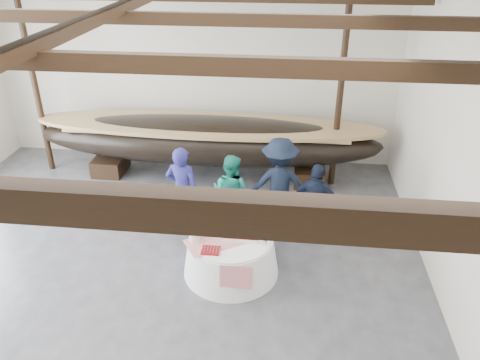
# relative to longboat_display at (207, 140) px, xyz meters

# --- Properties ---
(floor) EXTENTS (10.00, 12.00, 0.01)m
(floor) POSITION_rel_longboat_display_xyz_m (-0.51, -4.83, -0.98)
(floor) COLOR #3D3D42
(floor) RESTS_ON ground
(wall_back) EXTENTS (10.00, 0.02, 4.50)m
(wall_back) POSITION_rel_longboat_display_xyz_m (-0.51, 1.17, 1.27)
(wall_back) COLOR silver
(wall_back) RESTS_ON ground
(ceiling) EXTENTS (10.00, 12.00, 0.01)m
(ceiling) POSITION_rel_longboat_display_xyz_m (-0.51, -4.83, 3.52)
(ceiling) COLOR white
(ceiling) RESTS_ON wall_back
(pavilion_structure) EXTENTS (9.80, 11.76, 4.50)m
(pavilion_structure) POSITION_rel_longboat_display_xyz_m (-0.51, -4.00, 3.02)
(pavilion_structure) COLOR black
(pavilion_structure) RESTS_ON ground
(longboat_display) EXTENTS (8.19, 1.64, 1.54)m
(longboat_display) POSITION_rel_longboat_display_xyz_m (0.00, 0.00, 0.00)
(longboat_display) COLOR black
(longboat_display) RESTS_ON ground
(banquet_table) EXTENTS (1.67, 1.67, 0.72)m
(banquet_table) POSITION_rel_longboat_display_xyz_m (1.03, -3.52, -0.62)
(banquet_table) COLOR white
(banquet_table) RESTS_ON ground
(tabletop_items) EXTENTS (1.60, 1.29, 0.40)m
(tabletop_items) POSITION_rel_longboat_display_xyz_m (1.00, -3.36, -0.11)
(tabletop_items) COLOR red
(tabletop_items) RESTS_ON banquet_table
(guest_woman_blue) EXTENTS (0.71, 0.52, 1.80)m
(guest_woman_blue) POSITION_rel_longboat_display_xyz_m (-0.07, -2.30, -0.08)
(guest_woman_blue) COLOR navy
(guest_woman_blue) RESTS_ON ground
(guest_woman_teal) EXTENTS (0.94, 0.84, 1.60)m
(guest_woman_teal) POSITION_rel_longboat_display_xyz_m (0.85, -2.12, -0.18)
(guest_woman_teal) COLOR #1B8C76
(guest_woman_teal) RESTS_ON ground
(guest_man_left) EXTENTS (1.29, 0.80, 1.94)m
(guest_man_left) POSITION_rel_longboat_display_xyz_m (1.79, -2.00, -0.01)
(guest_man_left) COLOR black
(guest_man_left) RESTS_ON ground
(guest_man_right) EXTENTS (1.03, 0.70, 1.62)m
(guest_man_right) POSITION_rel_longboat_display_xyz_m (2.49, -2.38, -0.17)
(guest_man_right) COLOR black
(guest_man_right) RESTS_ON ground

